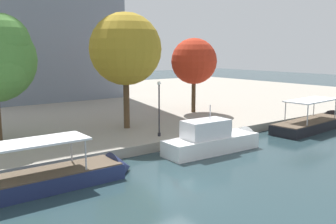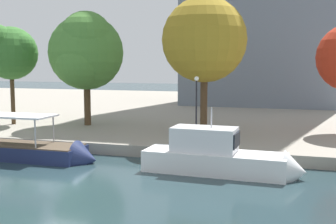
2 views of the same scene
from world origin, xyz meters
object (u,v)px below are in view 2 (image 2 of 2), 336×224
object	(u,v)px
lamp_post	(196,109)
tree_2	(206,40)
tree_0	(85,51)
tour_boat_1	(18,153)
motor_yacht_2	(223,160)
tree_1	(9,51)

from	to	relation	value
lamp_post	tree_2	bearing A→B (deg)	94.17
tree_0	tree_2	bearing A→B (deg)	-4.64
tour_boat_1	tree_0	bearing A→B (deg)	90.09
tree_2	lamp_post	bearing A→B (deg)	-85.83
tour_boat_1	motor_yacht_2	world-z (taller)	motor_yacht_2
motor_yacht_2	tree_1	size ratio (longest dim) A/B	1.04
lamp_post	tree_2	distance (m)	6.96
motor_yacht_2	lamp_post	bearing A→B (deg)	123.22
tree_1	tour_boat_1	bearing A→B (deg)	-51.44
tree_2	tour_boat_1	bearing A→B (deg)	-140.04
lamp_post	tree_1	xyz separation A→B (m)	(-18.53, 4.48, 4.26)
motor_yacht_2	tree_2	bearing A→B (deg)	110.04
lamp_post	tree_0	xyz separation A→B (m)	(-11.55, 5.80, 4.20)
lamp_post	tree_1	distance (m)	19.53
tour_boat_1	tree_2	xyz separation A→B (m)	(11.09, 9.29, 7.87)
motor_yacht_2	tree_1	xyz separation A→B (m)	(-21.13, 8.83, 6.75)
motor_yacht_2	lamp_post	distance (m)	5.65
motor_yacht_2	tree_0	xyz separation A→B (m)	(-14.16, 10.15, 6.68)
tree_0	tree_1	distance (m)	7.10
tree_0	tree_1	world-z (taller)	tree_0
tree_0	lamp_post	bearing A→B (deg)	-26.68
motor_yacht_2	tree_1	world-z (taller)	tree_1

